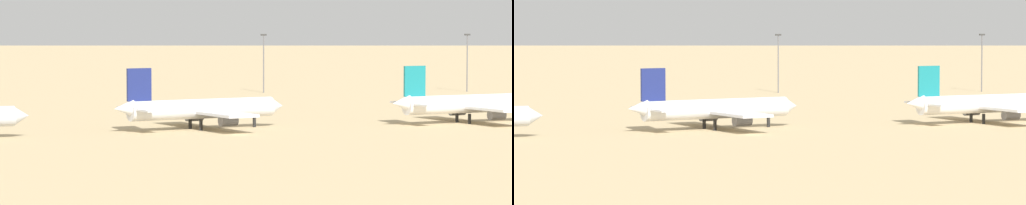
% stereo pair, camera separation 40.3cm
% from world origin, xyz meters
% --- Properties ---
extents(ground, '(4000.00, 4000.00, 0.00)m').
position_xyz_m(ground, '(0.00, 0.00, 0.00)').
color(ground, tan).
extents(parked_jet_navy_4, '(40.02, 33.98, 13.22)m').
position_xyz_m(parked_jet_navy_4, '(-2.90, 15.33, 4.33)').
color(parked_jet_navy_4, silver).
rests_on(parked_jet_navy_4, ground).
extents(parked_jet_teal_5, '(39.38, 33.24, 13.00)m').
position_xyz_m(parked_jet_teal_5, '(58.25, 10.14, 4.26)').
color(parked_jet_teal_5, white).
rests_on(parked_jet_teal_5, ground).
extents(light_pole_mid, '(1.80, 0.50, 17.73)m').
position_xyz_m(light_pole_mid, '(59.16, 135.81, 10.10)').
color(light_pole_mid, '#59595E').
rests_on(light_pole_mid, ground).
extents(light_pole_east, '(1.80, 0.50, 17.68)m').
position_xyz_m(light_pole_east, '(119.07, 118.39, 10.08)').
color(light_pole_east, '#59595E').
rests_on(light_pole_east, ground).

